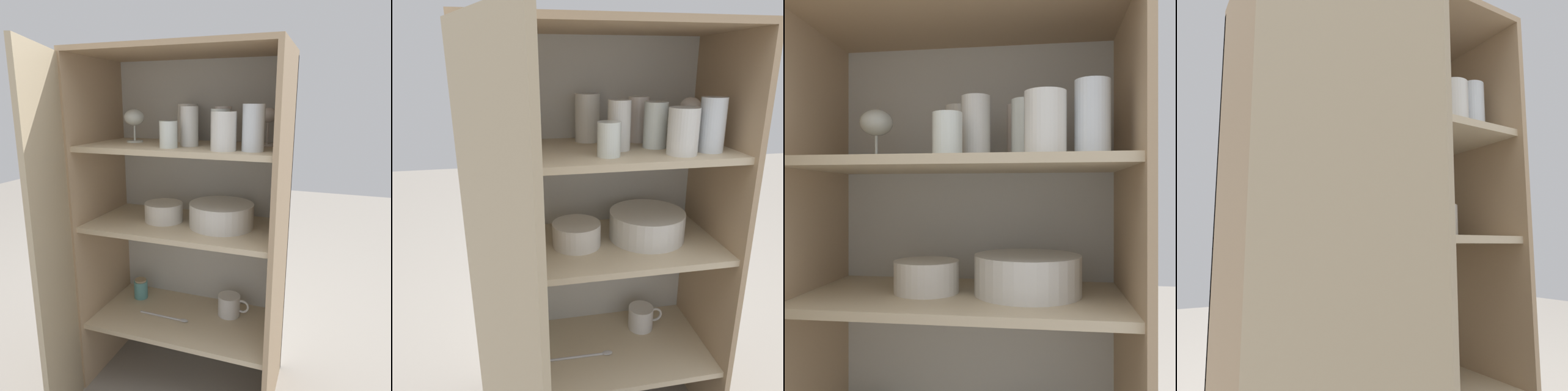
# 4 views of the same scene
# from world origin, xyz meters

# --- Properties ---
(cupboard_back_panel) EXTENTS (0.76, 0.02, 1.32)m
(cupboard_back_panel) POSITION_xyz_m (0.00, 0.38, 0.66)
(cupboard_back_panel) COLOR silver
(cupboard_back_panel) RESTS_ON ground_plane
(cupboard_side_left) EXTENTS (0.02, 0.41, 1.32)m
(cupboard_side_left) POSITION_xyz_m (-0.37, 0.19, 0.66)
(cupboard_side_left) COLOR tan
(cupboard_side_left) RESTS_ON ground_plane
(cupboard_side_right) EXTENTS (0.02, 0.41, 1.32)m
(cupboard_side_right) POSITION_xyz_m (0.37, 0.19, 0.66)
(cupboard_side_right) COLOR tan
(cupboard_side_right) RESTS_ON ground_plane
(cupboard_top_panel) EXTENTS (0.76, 0.41, 0.02)m
(cupboard_top_panel) POSITION_xyz_m (0.00, 0.19, 1.33)
(cupboard_top_panel) COLOR tan
(cupboard_top_panel) RESTS_ON cupboard_side_left
(shelf_board_middle) EXTENTS (0.72, 0.38, 0.02)m
(shelf_board_middle) POSITION_xyz_m (0.00, 0.19, 0.68)
(shelf_board_middle) COLOR beige
(shelf_board_upper) EXTENTS (0.72, 0.38, 0.02)m
(shelf_board_upper) POSITION_xyz_m (0.00, 0.19, 0.99)
(shelf_board_upper) COLOR beige
(cupboard_door) EXTENTS (0.16, 0.35, 1.32)m
(cupboard_door) POSITION_xyz_m (-0.30, -0.19, 0.66)
(cupboard_door) COLOR tan
(cupboard_door) RESTS_ON ground_plane
(tumbler_glass_0) EXTENTS (0.07, 0.07, 0.15)m
(tumbler_glass_0) POSITION_xyz_m (0.28, 0.09, 1.07)
(tumbler_glass_0) COLOR white
(tumbler_glass_0) RESTS_ON shelf_board_upper
(tumbler_glass_1) EXTENTS (0.08, 0.08, 0.13)m
(tumbler_glass_1) POSITION_xyz_m (0.19, 0.07, 1.06)
(tumbler_glass_1) COLOR white
(tumbler_glass_1) RESTS_ON shelf_board_upper
(tumbler_glass_2) EXTENTS (0.07, 0.07, 0.13)m
(tumbler_glass_2) POSITION_xyz_m (0.15, 0.18, 1.06)
(tumbler_glass_2) COLOR white
(tumbler_glass_2) RESTS_ON shelf_board_upper
(tumbler_glass_3) EXTENTS (0.07, 0.07, 0.14)m
(tumbler_glass_3) POSITION_xyz_m (0.13, 0.27, 1.07)
(tumbler_glass_3) COLOR silver
(tumbler_glass_3) RESTS_ON shelf_board_upper
(tumbler_glass_4) EXTENTS (0.08, 0.08, 0.15)m
(tumbler_glass_4) POSITION_xyz_m (-0.03, 0.31, 1.07)
(tumbler_glass_4) COLOR white
(tumbler_glass_4) RESTS_ON shelf_board_upper
(tumbler_glass_5) EXTENTS (0.07, 0.07, 0.14)m
(tumbler_glass_5) POSITION_xyz_m (0.03, 0.16, 1.07)
(tumbler_glass_5) COLOR white
(tumbler_glass_5) RESTS_ON shelf_board_upper
(tumbler_glass_6) EXTENTS (0.06, 0.06, 0.09)m
(tumbler_glass_6) POSITION_xyz_m (-0.01, 0.09, 1.04)
(tumbler_glass_6) COLOR white
(tumbler_glass_6) RESTS_ON shelf_board_upper
(wine_glass_0) EXTENTS (0.08, 0.08, 0.13)m
(wine_glass_0) POSITION_xyz_m (-0.22, 0.22, 1.09)
(wine_glass_0) COLOR white
(wine_glass_0) RESTS_ON shelf_board_upper
(wine_glass_1) EXTENTS (0.07, 0.07, 0.14)m
(wine_glass_1) POSITION_xyz_m (0.30, 0.27, 1.10)
(wine_glass_1) COLOR silver
(wine_glass_1) RESTS_ON shelf_board_upper
(plate_stack_white) EXTENTS (0.24, 0.24, 0.09)m
(plate_stack_white) POSITION_xyz_m (0.15, 0.20, 0.74)
(plate_stack_white) COLOR silver
(plate_stack_white) RESTS_ON shelf_board_middle
(mixing_bowl_large) EXTENTS (0.15, 0.15, 0.07)m
(mixing_bowl_large) POSITION_xyz_m (-0.09, 0.19, 0.73)
(mixing_bowl_large) COLOR silver
(mixing_bowl_large) RESTS_ON shelf_board_middle
(coffee_mug_primary) EXTENTS (0.13, 0.09, 0.09)m
(coffee_mug_primary) POSITION_xyz_m (0.17, 0.27, 0.33)
(coffee_mug_primary) COLOR white
(coffee_mug_primary) RESTS_ON shelf_board_lower
(storage_jar) EXTENTS (0.06, 0.06, 0.09)m
(storage_jar) POSITION_xyz_m (-0.25, 0.27, 0.33)
(storage_jar) COLOR #5BA3A8
(storage_jar) RESTS_ON shelf_board_lower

